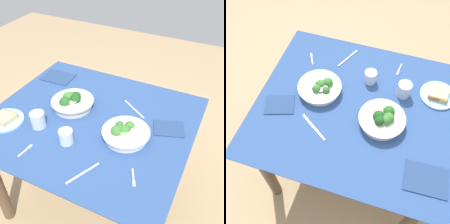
# 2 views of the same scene
# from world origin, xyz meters

# --- Properties ---
(ground_plane) EXTENTS (6.00, 6.00, 0.00)m
(ground_plane) POSITION_xyz_m (0.00, 0.00, 0.00)
(ground_plane) COLOR tan
(dining_table) EXTENTS (1.12, 0.98, 0.73)m
(dining_table) POSITION_xyz_m (0.00, 0.00, 0.61)
(dining_table) COLOR #2D4C84
(dining_table) RESTS_ON ground_plane
(broccoli_bowl_far) EXTENTS (0.25, 0.25, 0.09)m
(broccoli_bowl_far) POSITION_xyz_m (-0.23, 0.05, 0.76)
(broccoli_bowl_far) COLOR white
(broccoli_bowl_far) RESTS_ON dining_table
(broccoli_bowl_near) EXTENTS (0.25, 0.25, 0.09)m
(broccoli_bowl_near) POSITION_xyz_m (0.15, -0.05, 0.77)
(broccoli_bowl_near) COLOR silver
(broccoli_bowl_near) RESTS_ON dining_table
(bread_side_plate) EXTENTS (0.20, 0.20, 0.04)m
(bread_side_plate) POSITION_xyz_m (0.41, 0.22, 0.74)
(bread_side_plate) COLOR #99C6D1
(bread_side_plate) RESTS_ON dining_table
(water_glass_center) EXTENTS (0.07, 0.07, 0.08)m
(water_glass_center) POSITION_xyz_m (0.02, 0.21, 0.77)
(water_glass_center) COLOR silver
(water_glass_center) RESTS_ON dining_table
(water_glass_side) EXTENTS (0.08, 0.08, 0.09)m
(water_glass_side) POSITION_xyz_m (0.22, 0.17, 0.77)
(water_glass_side) COLOR silver
(water_glass_side) RESTS_ON dining_table
(fork_by_far_bowl) EXTENTS (0.02, 0.10, 0.00)m
(fork_by_far_bowl) POSITION_xyz_m (0.17, 0.35, 0.73)
(fork_by_far_bowl) COLOR #B7B7BC
(fork_by_far_bowl) RESTS_ON dining_table
(fork_by_near_bowl) EXTENTS (0.05, 0.09, 0.00)m
(fork_by_near_bowl) POSITION_xyz_m (-0.37, 0.27, 0.73)
(fork_by_near_bowl) COLOR #B7B7BC
(fork_by_near_bowl) RESTS_ON dining_table
(table_knife_left) EXTENTS (0.08, 0.17, 0.00)m
(table_knife_left) POSITION_xyz_m (-0.16, 0.35, 0.73)
(table_knife_left) COLOR #B7B7BC
(table_knife_left) RESTS_ON dining_table
(table_knife_right) EXTENTS (0.17, 0.12, 0.00)m
(table_knife_right) POSITION_xyz_m (-0.19, -0.19, 0.73)
(table_knife_right) COLOR #B7B7BC
(table_knife_right) RESTS_ON dining_table
(napkin_folded_upper) EXTENTS (0.19, 0.17, 0.01)m
(napkin_folded_upper) POSITION_xyz_m (-0.42, -0.11, 0.73)
(napkin_folded_upper) COLOR navy
(napkin_folded_upper) RESTS_ON dining_table
(napkin_folded_lower) EXTENTS (0.21, 0.17, 0.01)m
(napkin_folded_lower) POSITION_xyz_m (0.42, -0.30, 0.73)
(napkin_folded_lower) COLOR navy
(napkin_folded_lower) RESTS_ON dining_table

